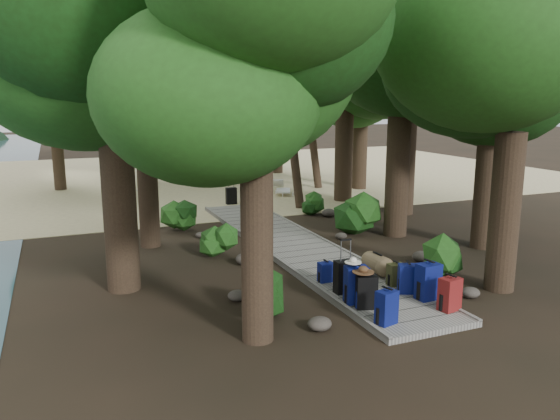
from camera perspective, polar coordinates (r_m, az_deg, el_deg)
name	(u,v)px	position (r m, az deg, el deg)	size (l,w,h in m)	color
ground	(313,259)	(14.14, 3.42, -5.15)	(120.00, 120.00, 0.00)	black
sand_beach	(179,177)	(29.07, -10.47, 3.45)	(40.00, 22.00, 0.02)	beige
boardwalk	(297,247)	(14.99, 1.76, -3.91)	(2.00, 12.00, 0.12)	gray
backpack_left_a	(387,306)	(10.03, 11.08, -9.77)	(0.36, 0.26, 0.68)	navy
backpack_left_b	(366,290)	(10.68, 9.02, -8.24)	(0.39, 0.28, 0.72)	black
backpack_left_c	(356,283)	(10.89, 7.98, -7.53)	(0.44, 0.32, 0.82)	navy
backpack_left_d	(326,271)	(12.07, 4.80, -6.36)	(0.32, 0.23, 0.48)	navy
backpack_right_a	(450,292)	(10.93, 17.33, -8.21)	(0.39, 0.28, 0.70)	maroon
backpack_right_b	(428,280)	(11.37, 15.24, -7.02)	(0.45, 0.32, 0.81)	navy
backpack_right_c	(408,277)	(11.65, 13.22, -6.85)	(0.39, 0.28, 0.67)	navy
backpack_right_d	(396,273)	(12.06, 12.03, -6.49)	(0.35, 0.25, 0.53)	#3C3C1C
duffel_right_khaki	(377,264)	(12.80, 10.11, -5.55)	(0.44, 0.66, 0.44)	brown
suitcase_on_boardwalk	(345,277)	(11.43, 6.81, -6.92)	(0.44, 0.24, 0.69)	black
lone_suitcase_on_sand	(231,196)	(21.24, -5.11, 1.49)	(0.41, 0.23, 0.64)	black
hat_brown	(363,269)	(10.52, 8.70, -6.11)	(0.42, 0.42, 0.13)	#51351E
hat_white	(353,260)	(10.75, 7.65, -5.18)	(0.33, 0.33, 0.11)	silver
kayak	(125,194)	(23.43, -15.90, 1.66)	(0.71, 3.24, 0.32)	#9F180D
sun_lounger	(283,188)	(23.21, 0.33, 2.34)	(0.58, 1.81, 0.58)	silver
tree_right_a	(516,78)	(12.24, 23.47, 12.54)	(5.37, 5.37, 8.95)	black
tree_right_b	(494,85)	(15.69, 21.43, 12.02)	(4.92, 4.92, 8.79)	black
tree_right_c	(402,66)	(16.42, 12.64, 14.44)	(5.72, 5.72, 9.91)	black
tree_right_d	(409,49)	(19.72, 13.34, 16.02)	(6.19, 6.19, 11.36)	black
tree_right_e	(346,71)	(21.80, 6.88, 14.23)	(5.65, 5.65, 10.16)	black
tree_right_f	(362,86)	(24.79, 8.56, 12.71)	(5.12, 5.12, 9.15)	black
tree_left_a	(256,111)	(8.77, -2.54, 10.31)	(4.66, 4.66, 7.77)	black
tree_left_b	(110,49)	(11.82, -17.33, 15.76)	(5.60, 5.60, 10.08)	black
tree_left_c	(144,102)	(15.21, -14.07, 10.91)	(4.57, 4.57, 7.95)	black
tree_back_a	(141,76)	(27.13, -14.35, 13.42)	(5.85, 5.85, 10.13)	black
tree_back_b	(207,74)	(29.24, -7.64, 13.94)	(5.91, 5.91, 10.55)	black
tree_back_c	(277,95)	(29.81, -0.28, 11.97)	(4.69, 4.69, 8.44)	black
tree_back_d	(54,107)	(26.11, -22.54, 9.87)	(4.38, 4.38, 7.30)	black
palm_right_a	(301,105)	(20.40, 2.20, 10.92)	(4.47, 4.47, 7.63)	#123C10
palm_right_b	(316,86)	(25.03, 3.82, 12.81)	(4.74, 4.74, 9.16)	#123C10
palm_right_c	(251,106)	(25.93, -3.05, 10.78)	(4.62, 4.62, 7.34)	#123C10
palm_left_a	(109,112)	(18.95, -17.41, 9.73)	(4.54, 4.54, 7.22)	#123C10
rock_left_a	(320,324)	(9.99, 4.17, -11.77)	(0.44, 0.40, 0.24)	#4C473F
rock_left_b	(237,295)	(11.35, -4.49, -8.90)	(0.40, 0.36, 0.22)	#4C473F
rock_left_c	(246,259)	(13.66, -3.55, -5.11)	(0.54, 0.48, 0.30)	#4C473F
rock_left_d	(201,235)	(16.38, -8.29, -2.59)	(0.31, 0.28, 0.17)	#4C473F
rock_right_a	(471,293)	(12.14, 19.29, -8.15)	(0.40, 0.36, 0.22)	#4C473F
rock_right_b	(422,256)	(14.35, 14.58, -4.71)	(0.48, 0.44, 0.27)	#4C473F
rock_right_c	(341,236)	(16.14, 6.41, -2.71)	(0.35, 0.32, 0.19)	#4C473F
rock_right_d	(329,213)	(19.11, 5.13, -0.29)	(0.50, 0.45, 0.27)	#4C473F
shrub_left_a	(264,293)	(10.53, -1.66, -8.62)	(0.97, 0.97, 0.88)	#1E4A16
shrub_left_b	(221,242)	(14.31, -6.20, -3.38)	(0.86, 0.86, 0.78)	#1E4A16
shrub_left_c	(179,214)	(17.26, -10.46, -0.45)	(1.14, 1.14, 1.03)	#1E4A16
shrub_right_a	(442,258)	(13.17, 16.53, -4.87)	(0.99, 0.99, 0.89)	#1E4A16
shrub_right_b	(359,214)	(16.70, 8.27, -0.40)	(1.39, 1.39, 1.25)	#1E4A16
shrub_right_c	(310,204)	(19.49, 3.12, 0.58)	(0.75, 0.75, 0.67)	#1E4A16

